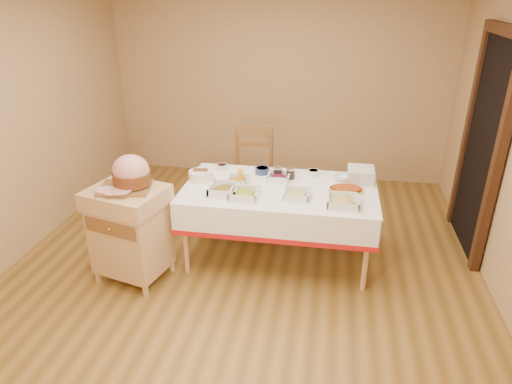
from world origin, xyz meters
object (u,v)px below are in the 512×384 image
plate_stack (361,175)px  mustard_bottle (240,176)px  brass_platter (347,189)px  ham_on_board (130,174)px  bread_basket (201,175)px  preserve_jar_right (291,174)px  butcher_cart (130,229)px  dining_table (279,203)px  preserve_jar_left (278,172)px  dining_chair (254,172)px

plate_stack → mustard_bottle: bearing=-168.1°
brass_platter → ham_on_board: bearing=-163.2°
ham_on_board → bread_basket: bearing=54.1°
preserve_jar_right → butcher_cart: bearing=-148.9°
dining_table → preserve_jar_left: 0.33m
mustard_bottle → plate_stack: mustard_bottle is taller
dining_table → bread_basket: bearing=174.8°
preserve_jar_left → butcher_cart: bearing=-146.1°
butcher_cart → preserve_jar_right: (1.35, 0.82, 0.30)m
dining_chair → preserve_jar_right: dining_chair is taller
ham_on_board → brass_platter: size_ratio=1.45×
dining_table → preserve_jar_left: preserve_jar_left is taller
dining_table → plate_stack: 0.84m
dining_table → ham_on_board: (-1.23, -0.53, 0.43)m
dining_table → butcher_cart: (-1.28, -0.57, -0.09)m
butcher_cart → preserve_jar_left: bearing=33.9°
bread_basket → plate_stack: (1.54, 0.21, 0.02)m
dining_chair → preserve_jar_right: (0.49, -0.67, 0.28)m
preserve_jar_right → dining_chair: bearing=126.3°
dining_chair → bread_basket: size_ratio=4.38×
preserve_jar_left → plate_stack: (0.81, 0.03, 0.02)m
dining_table → bread_basket: size_ratio=7.69×
preserve_jar_left → preserve_jar_right: (0.13, -0.01, -0.00)m
preserve_jar_left → ham_on_board: bearing=-146.2°
ham_on_board → preserve_jar_left: size_ratio=4.00×
preserve_jar_left → bread_basket: (-0.74, -0.18, -0.01)m
plate_stack → brass_platter: size_ratio=0.80×
dining_chair → dining_table: bearing=-65.7°
bread_basket → brass_platter: size_ratio=0.76×
butcher_cart → plate_stack: (2.03, 0.85, 0.32)m
dining_table → brass_platter: (0.62, 0.02, 0.18)m
ham_on_board → mustard_bottle: 1.04m
preserve_jar_right → brass_platter: (0.54, -0.22, -0.03)m
dining_table → preserve_jar_left: size_ratio=16.03×
dining_chair → bread_basket: (-0.38, -0.84, 0.27)m
preserve_jar_left → mustard_bottle: bearing=-148.1°
dining_table → ham_on_board: bearing=-156.5°
bread_basket → plate_stack: bearing=7.8°
ham_on_board → dining_chair: bearing=60.5°
preserve_jar_left → brass_platter: preserve_jar_left is taller
preserve_jar_left → bread_basket: bearing=-166.3°
butcher_cart → plate_stack: same height
mustard_bottle → bread_basket: 0.41m
preserve_jar_right → mustard_bottle: (-0.47, -0.20, 0.02)m
dining_table → brass_platter: size_ratio=5.82×
dining_table → bread_basket: bread_basket is taller
dining_chair → bread_basket: bearing=-114.3°
dining_table → dining_chair: (-0.41, 0.91, -0.06)m
butcher_cart → plate_stack: 2.22m
dining_chair → bread_basket: 0.96m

